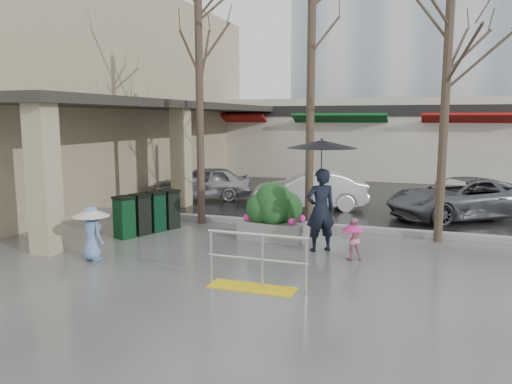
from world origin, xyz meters
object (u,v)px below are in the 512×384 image
Objects in this scene: car_a at (202,183)px; car_b at (309,190)px; child_blue at (92,227)px; planter at (274,212)px; car_c at (461,198)px; handrail at (255,268)px; tree_mideast at (449,40)px; woman at (321,182)px; tree_midwest at (312,32)px; news_boxes at (148,213)px; child_pink at (353,236)px; tree_west at (199,44)px.

car_b is (4.27, -0.61, 0.00)m from car_a.
planter is at bearing -116.27° from child_blue.
car_a and car_c have the same top height.
child_blue is at bearing 171.91° from handrail.
tree_mideast reaches higher than car_a.
car_a is at bearing 154.63° from tree_mideast.
woman is at bearing -66.19° from car_c.
tree_midwest is 6.37m from news_boxes.
car_a is (-1.28, 8.20, -0.11)m from child_blue.
child_blue is 4.41m from planter.
car_b is at bearing 140.63° from tree_mideast.
car_c reaches higher than child_pink.
car_c is (4.58, 4.41, -0.06)m from planter.
tree_midwest is 3.55× the size of news_boxes.
handrail is 0.51× the size of car_a.
news_boxes is 5.90m from car_b.
handrail is at bearing -168.93° from child_blue.
tree_midwest is 4.73m from planter.
handrail is 0.73× the size of woman.
tree_west is 0.97× the size of tree_midwest.
tree_west is 3.45× the size of news_boxes.
tree_west is 1.78× the size of car_b.
planter is at bearing -60.91° from woman.
planter is 4.50m from car_b.
news_boxes reaches higher than handrail.
tree_mideast is at bearing 0.00° from tree_west.
car_a is (-1.85, 3.96, -4.45)m from tree_west.
planter reaches higher than car_a.
news_boxes is at bearing -172.73° from planter.
woman is 0.70× the size of car_a.
planter is at bearing -48.42° from child_pink.
car_b is 4.74m from car_c.
child_pink is 0.24× the size of car_b.
news_boxes is (-0.25, 2.66, -0.19)m from child_blue.
car_c is (3.96, 3.26, -4.60)m from tree_midwest.
car_c is at bearing 78.61° from tree_mideast.
tree_west is 6.07m from car_b.
car_c is (7.97, 4.84, 0.09)m from news_boxes.
woman is at bearing -25.34° from tree_west.
handrail is 0.96× the size of news_boxes.
planter is 0.45× the size of car_b.
tree_mideast is 8.64m from news_boxes.
tree_mideast is at bearing 32.78° from news_boxes.
car_a is 0.82× the size of car_c.
tree_mideast is 7.04× the size of child_pink.
planter is 0.46× the size of car_a.
planter is (-1.34, 0.70, -0.92)m from woman.
car_c is (3.25, 5.11, -0.98)m from woman.
car_b and car_c have the same top height.
woman is at bearing 22.73° from car_a.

